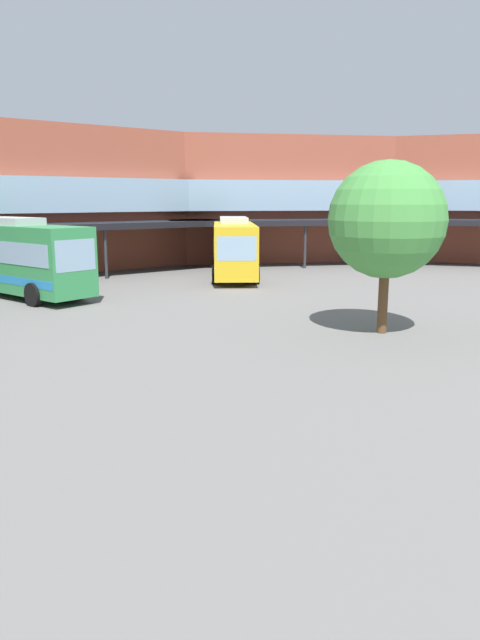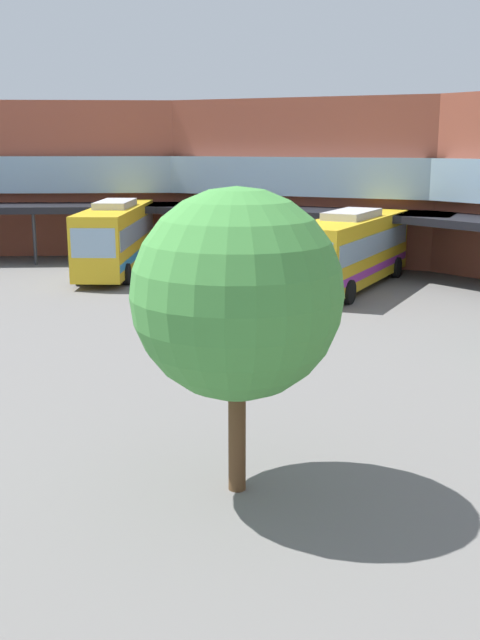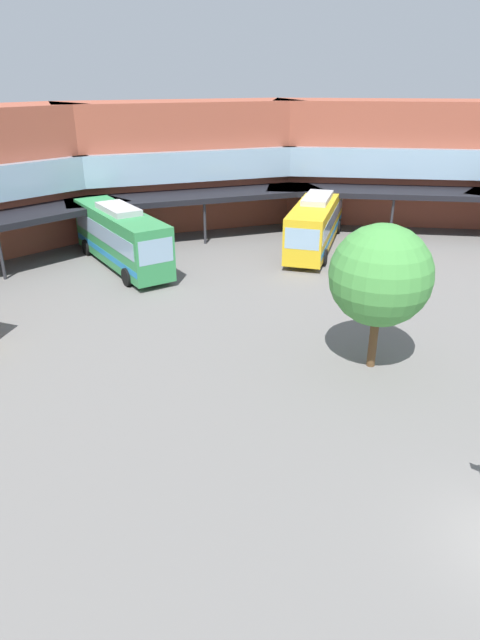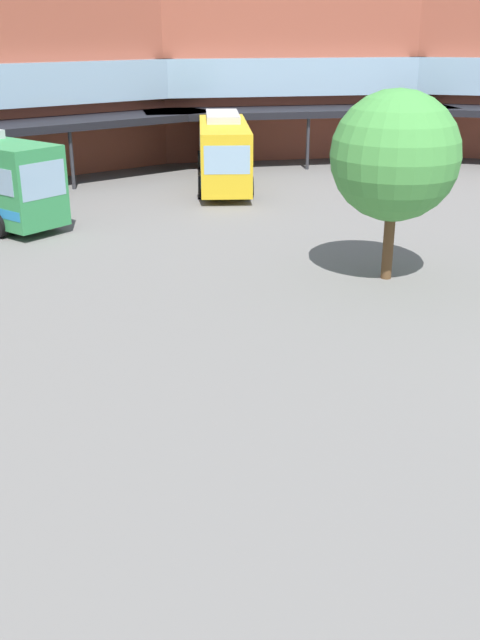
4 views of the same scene
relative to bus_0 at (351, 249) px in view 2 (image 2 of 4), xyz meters
name	(u,v)px [view 2 (image 2 of 4)]	position (x,y,z in m)	size (l,w,h in m)	color
station_building	(429,204)	(7.75, -4.40, 2.89)	(81.92, 44.65, 9.61)	#9E4C38
bus_0	(351,249)	(0.00, 0.00, 0.00)	(6.85, 11.41, 3.82)	gold
bus_2	(116,236)	(-11.45, -6.55, 0.07)	(10.31, 9.49, 3.96)	gold
plaza_tree	(237,295)	(13.79, -18.57, 2.19)	(4.20, 4.20, 6.23)	brown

